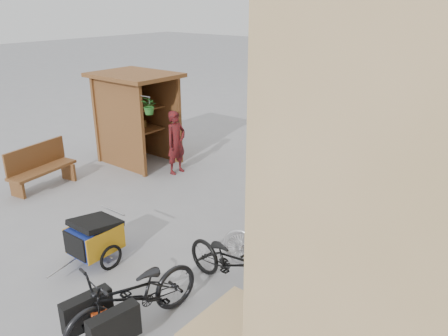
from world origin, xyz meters
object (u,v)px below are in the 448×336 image
Objects in this scene: shopping_carts at (426,144)px; bike_3 at (309,206)px; bike_1 at (272,245)px; bike_6 at (362,178)px; cargo_bike at (133,298)px; bike_5 at (342,189)px; bike_4 at (341,197)px; child_trailer at (95,237)px; bike_0 at (232,263)px; person_kiosk at (176,142)px; bench at (40,166)px; kiosk at (134,106)px; bike_2 at (310,215)px; bike_7 at (358,167)px.

shopping_carts is 4.87m from bike_3.
bike_1 is 0.96× the size of bike_6.
cargo_bike is 1.31× the size of bike_5.
bike_4 is (0.75, 4.78, -0.08)m from cargo_bike.
bike_0 reaches higher than child_trailer.
person_kiosk reaches higher than bike_4.
child_trailer is 2.40m from bike_0.
bench is at bearing 98.55° from bike_4.
kiosk is 1.55× the size of person_kiosk.
person_kiosk is 4.23m from bike_5.
shopping_carts reaches higher than bike_4.
person_kiosk is at bearing 82.17° from bike_5.
bike_2 is 0.99× the size of bike_6.
bike_7 reaches higher than bike_2.
bike_0 is at bearing -96.58° from shopping_carts.
shopping_carts is at bearing -19.50° from bike_1.
bike_4 is (-0.55, -3.93, -0.23)m from shopping_carts.
bench is 0.81× the size of cargo_bike.
child_trailer is (3.18, -3.70, -1.10)m from kiosk.
bike_7 is at bearing -62.57° from person_kiosk.
bike_0 is at bearing 18.24° from child_trailer.
child_trailer is (3.59, -1.13, -0.07)m from bench.
shopping_carts reaches higher than bike_2.
bike_0 is 1.08× the size of bike_4.
shopping_carts reaches higher than bike_1.
bike_2 is at bearing 6.85° from bench.
child_trailer is at bearing 132.56° from bike_3.
child_trailer is 0.85× the size of bike_4.
person_kiosk is at bearing 3.18° from kiosk.
bike_6 reaches higher than bike_2.
cargo_bike is 1.29× the size of person_kiosk.
kiosk is 1.79× the size of child_trailer.
bike_2 is (-0.06, 1.38, -0.05)m from bike_1.
bike_4 is at bearing 15.78° from bench.
bench is at bearing 93.72° from bike_0.
bike_3 is 0.92× the size of bike_6.
bike_3 is (5.46, -0.51, -1.06)m from kiosk.
bike_5 reaches higher than child_trailer.
bike_1 is at bearing 171.48° from bike_6.
cargo_bike reaches higher than bike_5.
shopping_carts is at bearing -24.90° from bike_4.
kiosk is 1.44× the size of bike_2.
bike_4 is at bearing 2.10° from bike_0.
bike_7 is (-0.05, 4.94, 0.04)m from bike_0.
bench is at bearing 97.50° from bike_3.
shopping_carts is 1.04× the size of cargo_bike.
bike_0 is (0.47, 1.51, -0.05)m from cargo_bike.
bike_4 is at bearing -172.54° from bike_5.
bike_7 is at bearing 20.67° from kiosk.
kiosk reaches higher than bike_0.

